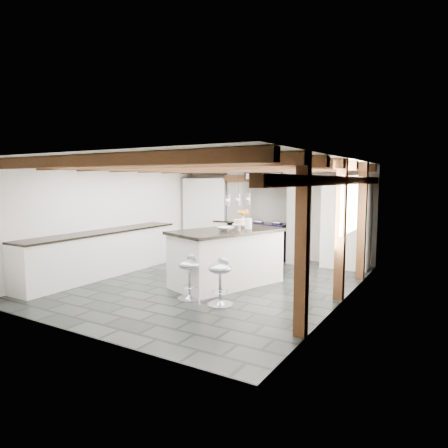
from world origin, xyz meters
The scene contains 6 objects.
ground centered at (0.00, 0.00, 0.00)m, with size 6.00×6.00×0.00m, color black.
room_shell centered at (-0.61, 1.42, 1.07)m, with size 6.00×6.03×6.00m.
range_cooker centered at (0.00, 2.68, 0.47)m, with size 1.00×0.63×0.99m.
kitchen_island centered at (0.36, 0.07, 0.53)m, with size 1.73×2.35×1.39m.
bar_stool_near centered at (0.92, -1.08, 0.47)m, with size 0.47×0.47×0.76m.
bar_stool_far centered at (0.33, -1.06, 0.46)m, with size 0.40×0.40×0.75m.
Camera 1 is at (4.08, -6.26, 1.95)m, focal length 32.00 mm.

